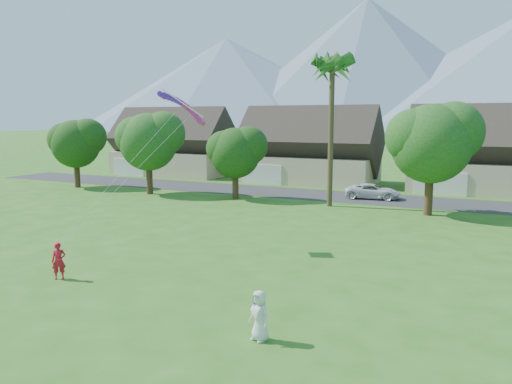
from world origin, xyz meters
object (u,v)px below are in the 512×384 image
Objects in this scene: watcher at (259,316)px; kite_flyer at (59,261)px; parafoil_kite at (184,105)px; parked_car at (373,191)px.

kite_flyer is at bearing -166.87° from watcher.
kite_flyer is 11.22m from watcher.
parafoil_kite is at bearing 35.73° from kite_flyer.
parafoil_kite is (1.75, 7.94, 7.24)m from kite_flyer.
kite_flyer is at bearing -116.48° from parafoil_kite.
watcher is at bearing -51.13° from kite_flyer.
parafoil_kite reaches higher than kite_flyer.
kite_flyer is 1.00× the size of watcher.
parked_car is (-3.27, 31.38, -0.17)m from watcher.
parafoil_kite is at bearing 156.15° from watcher.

